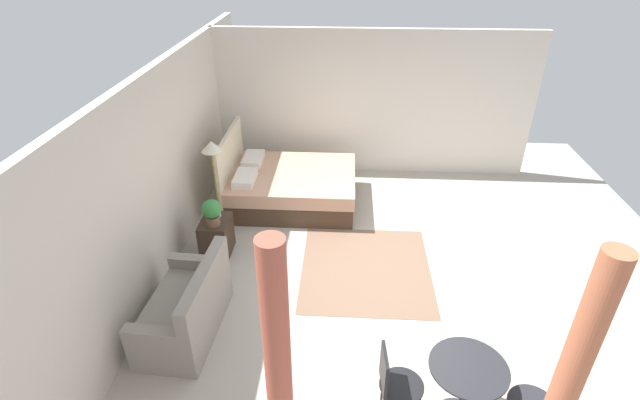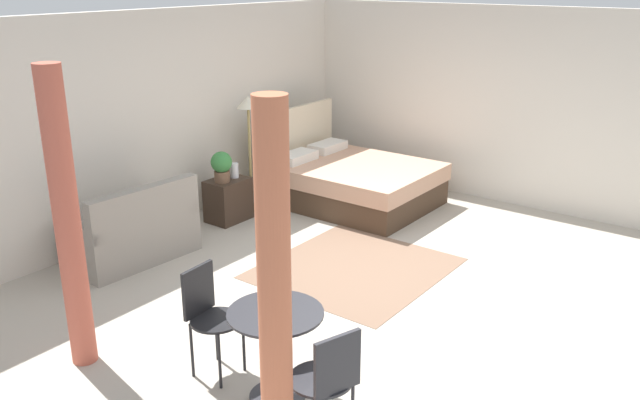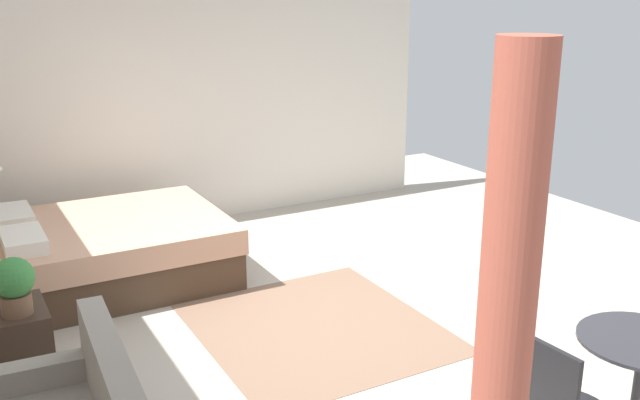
% 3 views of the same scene
% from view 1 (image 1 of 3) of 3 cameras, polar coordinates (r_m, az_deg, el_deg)
% --- Properties ---
extents(ground_plane, '(9.21, 8.78, 0.02)m').
position_cam_1_polar(ground_plane, '(6.68, 6.74, -8.22)').
color(ground_plane, '#B2A899').
extents(wall_back, '(9.21, 0.12, 2.65)m').
position_cam_1_polar(wall_back, '(6.41, -19.25, 2.54)').
color(wall_back, silver).
rests_on(wall_back, ground).
extents(wall_right, '(0.12, 5.78, 2.65)m').
position_cam_1_polar(wall_right, '(8.81, 6.39, 11.51)').
color(wall_right, silver).
rests_on(wall_right, ground).
extents(area_rug, '(1.93, 1.77, 0.01)m').
position_cam_1_polar(area_rug, '(6.64, 5.56, -8.24)').
color(area_rug, '#7F604C').
rests_on(area_rug, ground).
extents(bed, '(1.68, 2.11, 1.23)m').
position_cam_1_polar(bed, '(8.00, -3.81, 1.72)').
color(bed, '#473323').
rests_on(bed, ground).
extents(couch, '(1.40, 0.82, 0.90)m').
position_cam_1_polar(couch, '(5.75, -15.82, -12.72)').
color(couch, gray).
rests_on(couch, ground).
extents(nightstand, '(0.53, 0.39, 0.55)m').
position_cam_1_polar(nightstand, '(6.91, -12.42, -4.38)').
color(nightstand, '#38281E').
rests_on(nightstand, ground).
extents(potted_plant, '(0.27, 0.27, 0.39)m').
position_cam_1_polar(potted_plant, '(6.57, -12.99, -1.36)').
color(potted_plant, brown).
rests_on(potted_plant, nightstand).
extents(vase, '(0.11, 0.11, 0.19)m').
position_cam_1_polar(vase, '(6.81, -12.41, -1.26)').
color(vase, silver).
rests_on(vase, nightstand).
extents(floor_lamp, '(0.31, 0.31, 1.54)m').
position_cam_1_polar(floor_lamp, '(6.89, -12.78, 4.52)').
color(floor_lamp, '#99844C').
rests_on(floor_lamp, ground).
extents(balcony_table, '(0.71, 0.71, 0.73)m').
position_cam_1_polar(balcony_table, '(4.80, 17.20, -20.43)').
color(balcony_table, '#2D2D33').
rests_on(balcony_table, ground).
extents(cafe_chair_near_window, '(0.44, 0.44, 0.89)m').
position_cam_1_polar(cafe_chair_near_window, '(4.63, 8.85, -20.81)').
color(cafe_chair_near_window, black).
rests_on(cafe_chair_near_window, ground).
extents(curtain_left, '(0.20, 0.20, 2.44)m').
position_cam_1_polar(curtain_left, '(4.09, 27.66, -19.41)').
color(curtain_left, '#D1704C').
rests_on(curtain_left, ground).
extents(curtain_right, '(0.20, 0.20, 2.44)m').
position_cam_1_polar(curtain_right, '(3.77, -5.06, -20.12)').
color(curtain_right, '#C15B47').
rests_on(curtain_right, ground).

